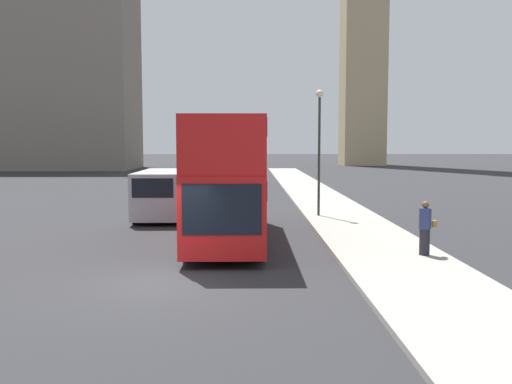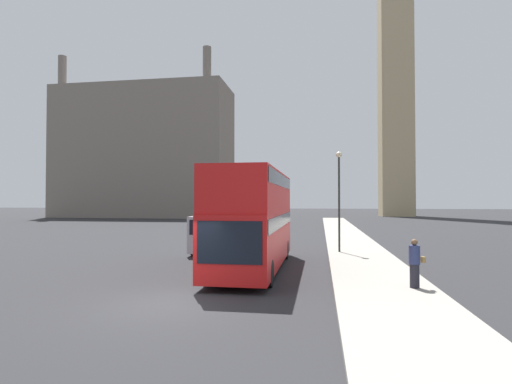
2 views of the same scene
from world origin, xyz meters
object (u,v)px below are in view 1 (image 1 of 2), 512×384
white_van (162,193)px  pedestrian (425,228)px  red_double_decker_bus (228,174)px  street_lamp (319,134)px

white_van → pedestrian: 13.54m
red_double_decker_bus → white_van: red_double_decker_bus is taller
white_van → street_lamp: (7.48, 0.03, 2.82)m
red_double_decker_bus → pedestrian: red_double_decker_bus is taller
red_double_decker_bus → white_van: 6.92m
street_lamp → red_double_decker_bus: bearing=-124.8°
pedestrian → white_van: bearing=135.3°
red_double_decker_bus → white_van: (-3.35, 5.92, -1.26)m
pedestrian → street_lamp: (-2.13, 9.55, 3.05)m
pedestrian → street_lamp: size_ratio=0.28×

